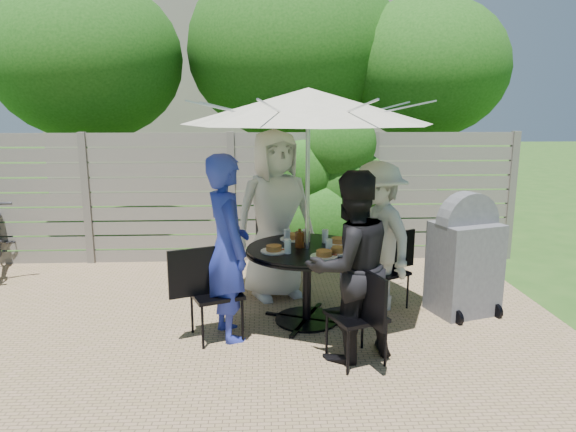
{
  "coord_description": "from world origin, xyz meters",
  "views": [
    {
      "loc": [
        0.45,
        -4.11,
        2.15
      ],
      "look_at": [
        0.69,
        1.02,
        1.08
      ],
      "focal_mm": 32.0,
      "sensor_mm": 36.0,
      "label": 1
    }
  ],
  "objects_px": {
    "chair_left": "(215,312)",
    "glass_right": "(325,236)",
    "person_front": "(350,267)",
    "chair_right": "(385,286)",
    "plate_left": "(274,249)",
    "glass_back": "(287,236)",
    "glass_front": "(329,246)",
    "plate_back": "(292,237)",
    "coffee_cup": "(306,236)",
    "bbq_grill": "(465,259)",
    "person_left": "(227,248)",
    "chair_front": "(357,335)",
    "chair_back": "(271,271)",
    "plate_right": "(339,242)",
    "syrup_jug": "(300,240)",
    "person_right": "(377,238)",
    "patio_table": "(307,271)",
    "plate_front": "(324,255)",
    "glass_left": "(288,246)",
    "person_back": "(275,215)",
    "umbrella": "(308,106)",
    "plate_extra": "(338,251)"
  },
  "relations": [
    {
      "from": "chair_left",
      "to": "glass_right",
      "type": "relative_size",
      "value": 6.54
    },
    {
      "from": "person_front",
      "to": "chair_right",
      "type": "bearing_deg",
      "value": -139.22
    },
    {
      "from": "plate_left",
      "to": "glass_back",
      "type": "height_order",
      "value": "glass_back"
    },
    {
      "from": "chair_right",
      "to": "glass_front",
      "type": "bearing_deg",
      "value": 9.95
    },
    {
      "from": "person_front",
      "to": "plate_back",
      "type": "height_order",
      "value": "person_front"
    },
    {
      "from": "coffee_cup",
      "to": "bbq_grill",
      "type": "bearing_deg",
      "value": -2.73
    },
    {
      "from": "plate_back",
      "to": "chair_left",
      "type": "bearing_deg",
      "value": -138.14
    },
    {
      "from": "person_left",
      "to": "chair_front",
      "type": "bearing_deg",
      "value": -139.3
    },
    {
      "from": "chair_back",
      "to": "glass_back",
      "type": "xyz_separation_m",
      "value": [
        0.16,
        -0.69,
        0.6
      ]
    },
    {
      "from": "bbq_grill",
      "to": "plate_right",
      "type": "bearing_deg",
      "value": 163.68
    },
    {
      "from": "syrup_jug",
      "to": "coffee_cup",
      "type": "distance_m",
      "value": 0.23
    },
    {
      "from": "person_right",
      "to": "glass_right",
      "type": "bearing_deg",
      "value": -100.42
    },
    {
      "from": "person_left",
      "to": "chair_right",
      "type": "height_order",
      "value": "person_left"
    },
    {
      "from": "patio_table",
      "to": "chair_right",
      "type": "height_order",
      "value": "chair_right"
    },
    {
      "from": "chair_back",
      "to": "plate_front",
      "type": "xyz_separation_m",
      "value": [
        0.48,
        -1.23,
        0.55
      ]
    },
    {
      "from": "person_left",
      "to": "glass_left",
      "type": "xyz_separation_m",
      "value": [
        0.57,
        0.11,
        -0.02
      ]
    },
    {
      "from": "plate_left",
      "to": "syrup_jug",
      "type": "relative_size",
      "value": 1.62
    },
    {
      "from": "chair_right",
      "to": "plate_front",
      "type": "relative_size",
      "value": 3.26
    },
    {
      "from": "chair_back",
      "to": "coffee_cup",
      "type": "xyz_separation_m",
      "value": [
        0.37,
        -0.66,
        0.59
      ]
    },
    {
      "from": "plate_right",
      "to": "glass_front",
      "type": "xyz_separation_m",
      "value": [
        -0.14,
        -0.33,
        0.05
      ]
    },
    {
      "from": "bbq_grill",
      "to": "plate_front",
      "type": "bearing_deg",
      "value": -179.85
    },
    {
      "from": "chair_left",
      "to": "syrup_jug",
      "type": "distance_m",
      "value": 1.09
    },
    {
      "from": "person_left",
      "to": "chair_front",
      "type": "xyz_separation_m",
      "value": [
        1.12,
        -0.6,
        -0.62
      ]
    },
    {
      "from": "person_back",
      "to": "coffee_cup",
      "type": "xyz_separation_m",
      "value": [
        0.32,
        -0.53,
        -0.12
      ]
    },
    {
      "from": "person_back",
      "to": "chair_right",
      "type": "height_order",
      "value": "person_back"
    },
    {
      "from": "umbrella",
      "to": "plate_front",
      "type": "distance_m",
      "value": 1.41
    },
    {
      "from": "umbrella",
      "to": "plate_extra",
      "type": "relative_size",
      "value": 13.09
    },
    {
      "from": "glass_back",
      "to": "glass_left",
      "type": "height_order",
      "value": "same"
    },
    {
      "from": "glass_left",
      "to": "coffee_cup",
      "type": "bearing_deg",
      "value": 63.5
    },
    {
      "from": "patio_table",
      "to": "chair_right",
      "type": "distance_m",
      "value": 1.01
    },
    {
      "from": "plate_left",
      "to": "plate_front",
      "type": "xyz_separation_m",
      "value": [
        0.47,
        -0.2,
        0.0
      ]
    },
    {
      "from": "person_front",
      "to": "chair_right",
      "type": "relative_size",
      "value": 1.96
    },
    {
      "from": "umbrella",
      "to": "chair_right",
      "type": "xyz_separation_m",
      "value": [
        0.9,
        0.35,
        -1.92
      ]
    },
    {
      "from": "chair_right",
      "to": "plate_front",
      "type": "bearing_deg",
      "value": 13.6
    },
    {
      "from": "plate_right",
      "to": "glass_back",
      "type": "relative_size",
      "value": 1.86
    },
    {
      "from": "chair_back",
      "to": "chair_front",
      "type": "bearing_deg",
      "value": -2.73
    },
    {
      "from": "person_back",
      "to": "plate_left",
      "type": "relative_size",
      "value": 7.47
    },
    {
      "from": "person_right",
      "to": "syrup_jug",
      "type": "bearing_deg",
      "value": -93.22
    },
    {
      "from": "plate_right",
      "to": "glass_right",
      "type": "xyz_separation_m",
      "value": [
        -0.13,
        0.06,
        0.05
      ]
    },
    {
      "from": "chair_right",
      "to": "umbrella",
      "type": "bearing_deg",
      "value": -6.86
    },
    {
      "from": "patio_table",
      "to": "glass_front",
      "type": "bearing_deg",
      "value": -46.6
    },
    {
      "from": "plate_front",
      "to": "glass_front",
      "type": "xyz_separation_m",
      "value": [
        0.06,
        0.13,
        0.05
      ]
    },
    {
      "from": "glass_right",
      "to": "coffee_cup",
      "type": "relative_size",
      "value": 1.17
    },
    {
      "from": "person_back",
      "to": "person_right",
      "type": "height_order",
      "value": "person_back"
    },
    {
      "from": "person_front",
      "to": "person_back",
      "type": "bearing_deg",
      "value": -90.0
    },
    {
      "from": "person_right",
      "to": "plate_right",
      "type": "xyz_separation_m",
      "value": [
        -0.44,
        -0.17,
        0.0
      ]
    },
    {
      "from": "person_left",
      "to": "bbq_grill",
      "type": "bearing_deg",
      "value": -100.69
    },
    {
      "from": "person_front",
      "to": "plate_front",
      "type": "bearing_deg",
      "value": -90.0
    },
    {
      "from": "umbrella",
      "to": "chair_back",
      "type": "relative_size",
      "value": 3.58
    },
    {
      "from": "chair_front",
      "to": "syrup_jug",
      "type": "height_order",
      "value": "syrup_jug"
    }
  ]
}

